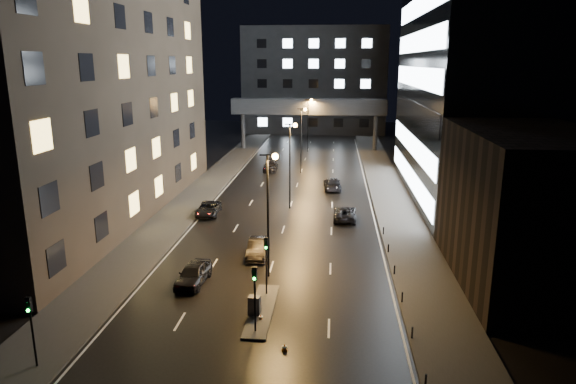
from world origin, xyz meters
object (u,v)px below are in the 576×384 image
Objects in this scene: car_away_c at (208,209)px; utility_cabinet at (254,305)px; car_away_a at (194,274)px; car_away_b at (258,248)px; car_toward_a at (345,213)px; car_away_d at (270,166)px; car_toward_b at (332,184)px.

utility_cabinet is (8.90, -23.30, 0.09)m from car_away_c.
car_away_a reaches higher than utility_cabinet.
car_away_b reaches higher than car_toward_a.
car_away_d is at bearing 92.82° from car_away_a.
car_away_c is at bearing 104.00° from car_away_a.
car_away_d is 3.97× the size of utility_cabinet.
car_toward_b reaches higher than car_away_b.
car_away_c is 0.99× the size of car_away_d.
car_toward_a reaches higher than car_away_c.
car_toward_a is at bearing -67.62° from car_away_d.
car_toward_a is (15.45, -0.35, 0.01)m from car_away_c.
car_away_a is 3.69× the size of utility_cabinet.
car_away_a is 0.93× the size of car_toward_a.
car_away_c is 24.95m from utility_cabinet.
car_away_b is 14.34m from car_away_c.
car_away_a is 33.57m from car_toward_b.
car_toward_a is at bearing -3.88° from car_away_c.
car_away_a is 0.87× the size of car_toward_b.
car_away_a is at bearing 68.11° from car_toward_b.
car_away_b is at bearing -86.76° from car_away_d.
car_toward_b reaches higher than car_away_d.
car_away_a is at bearing 57.48° from car_toward_a.
car_away_a is at bearing -82.38° from car_away_c.
car_away_a is 0.94× the size of car_away_c.
car_toward_b is (10.63, 31.84, -0.02)m from car_away_a.
car_away_c is at bearing 40.38° from car_toward_b.
utility_cabinet is (-5.06, -36.69, -0.00)m from car_toward_b.
car_away_b is at bearing 72.43° from car_toward_b.
car_toward_a is (7.95, 11.87, -0.06)m from car_away_b.
car_away_d is at bearing -64.24° from car_toward_a.
car_away_a is 7.51m from car_away_b.
car_toward_a is at bearing 59.98° from car_away_a.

